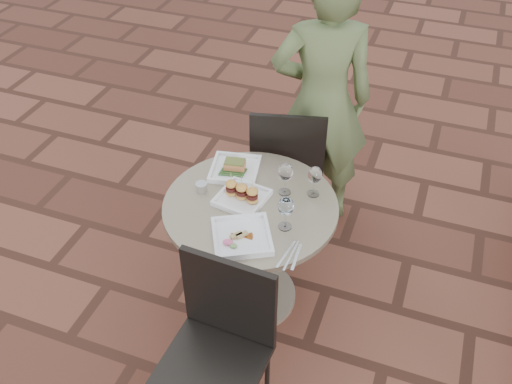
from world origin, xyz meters
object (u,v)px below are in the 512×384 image
(chair_near, at_px, (220,337))
(plate_sliders, at_px, (242,195))
(cafe_table, at_px, (251,238))
(plate_tuna, at_px, (242,236))
(chair_far, at_px, (288,159))
(diner, at_px, (321,102))
(plate_salmon, at_px, (235,168))

(chair_near, relative_size, plate_sliders, 3.45)
(cafe_table, relative_size, plate_tuna, 2.43)
(chair_far, distance_m, plate_tuna, 0.93)
(diner, bearing_deg, plate_sliders, 56.66)
(diner, relative_size, plate_salmon, 5.68)
(cafe_table, relative_size, plate_salmon, 2.99)
(chair_near, bearing_deg, cafe_table, 102.24)
(diner, bearing_deg, plate_salmon, 43.71)
(chair_far, relative_size, diner, 0.54)
(plate_tuna, bearing_deg, plate_salmon, 115.52)
(chair_near, distance_m, plate_salmon, 0.97)
(cafe_table, relative_size, diner, 0.53)
(chair_near, distance_m, plate_tuna, 0.48)
(diner, bearing_deg, chair_near, 67.93)
(chair_far, xyz_separation_m, chair_near, (0.12, -1.34, 0.00))
(cafe_table, height_order, chair_far, chair_far)
(chair_far, height_order, diner, diner)
(chair_far, relative_size, plate_salmon, 3.09)
(chair_far, height_order, plate_salmon, chair_far)
(cafe_table, height_order, diner, diner)
(plate_sliders, distance_m, plate_tuna, 0.28)
(chair_near, bearing_deg, chair_far, 97.91)
(chair_far, relative_size, plate_tuna, 2.51)
(plate_sliders, height_order, plate_tuna, plate_sliders)
(chair_far, xyz_separation_m, plate_sliders, (-0.05, -0.64, 0.21))
(plate_tuna, bearing_deg, chair_near, -81.48)
(diner, height_order, plate_sliders, diner)
(cafe_table, distance_m, plate_salmon, 0.39)
(plate_salmon, bearing_deg, chair_near, -72.26)
(cafe_table, height_order, plate_tuna, plate_tuna)
(diner, xyz_separation_m, plate_sliders, (-0.18, -0.86, -0.09))
(plate_salmon, relative_size, plate_sliders, 1.11)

